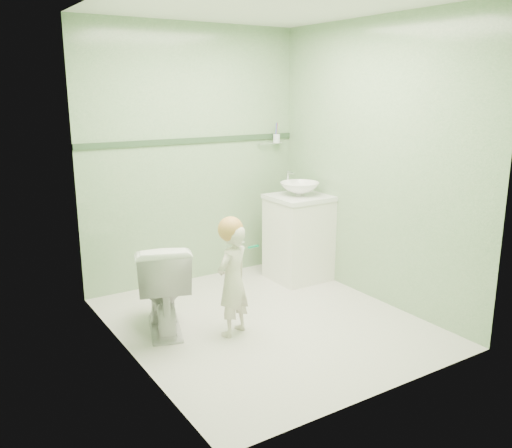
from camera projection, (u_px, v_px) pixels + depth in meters
ground at (266, 322)px, 4.34m from camera, size 2.50×2.50×0.00m
room_shell at (267, 174)px, 4.05m from camera, size 2.50×2.54×2.40m
trim_stripe at (193, 140)px, 5.02m from camera, size 2.20×0.02×0.05m
vanity at (299, 239)px, 5.25m from camera, size 0.52×0.50×0.80m
counter at (299, 198)px, 5.15m from camera, size 0.54×0.52×0.04m
basin at (300, 189)px, 5.13m from camera, size 0.37×0.37×0.13m
faucet at (288, 178)px, 5.26m from camera, size 0.03×0.13×0.18m
cup_holder at (276, 139)px, 5.45m from camera, size 0.26×0.07×0.21m
toilet at (162, 286)px, 4.13m from camera, size 0.60×0.79×0.72m
toddler at (233, 281)px, 4.04m from camera, size 0.37×0.31×0.85m
hair_cap at (231, 229)px, 3.96m from camera, size 0.19×0.19×0.19m
teal_toothbrush at (252, 246)px, 3.96m from camera, size 0.10×0.14×0.08m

